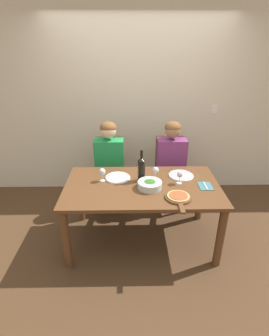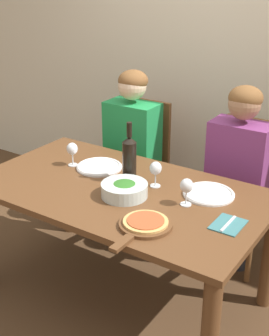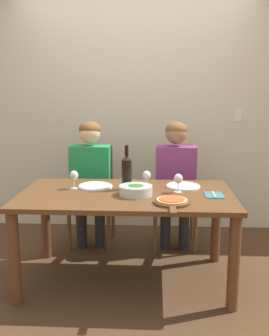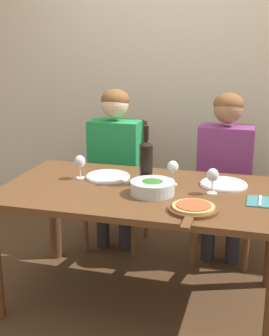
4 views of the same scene
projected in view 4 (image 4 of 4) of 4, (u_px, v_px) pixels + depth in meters
name	position (u px, v px, depth m)	size (l,w,h in m)	color
ground_plane	(142.00, 299.00, 2.96)	(40.00, 40.00, 0.00)	#4C331E
back_wall	(184.00, 68.00, 3.81)	(10.00, 0.06, 2.70)	beige
dining_table	(142.00, 207.00, 2.79)	(1.67, 0.93, 0.74)	brown
chair_left	(120.00, 179.00, 3.68)	(0.42, 0.42, 0.97)	brown
chair_right	(225.00, 188.00, 3.47)	(0.42, 0.42, 0.97)	brown
person_woman	(115.00, 155.00, 3.51)	(0.47, 0.51, 1.23)	#28282D
person_man	(225.00, 163.00, 3.30)	(0.47, 0.51, 1.23)	#28282D
wine_bottle	(146.00, 161.00, 2.82)	(0.08, 0.08, 0.36)	black
broccoli_bowl	(152.00, 187.00, 2.66)	(0.26, 0.26, 0.08)	silver
dinner_plate_left	(108.00, 176.00, 2.97)	(0.28, 0.28, 0.02)	white
dinner_plate_right	(224.00, 184.00, 2.82)	(0.28, 0.28, 0.02)	white
pizza_on_board	(193.00, 209.00, 2.40)	(0.26, 0.40, 0.04)	brown
wine_glass_left	(80.00, 162.00, 2.94)	(0.07, 0.07, 0.15)	silver
wine_glass_right	(213.00, 176.00, 2.65)	(0.07, 0.07, 0.15)	silver
wine_glass_centre	(173.00, 168.00, 2.81)	(0.07, 0.07, 0.15)	silver
fork_on_napkin	(260.00, 201.00, 2.54)	(0.14, 0.18, 0.01)	#387075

